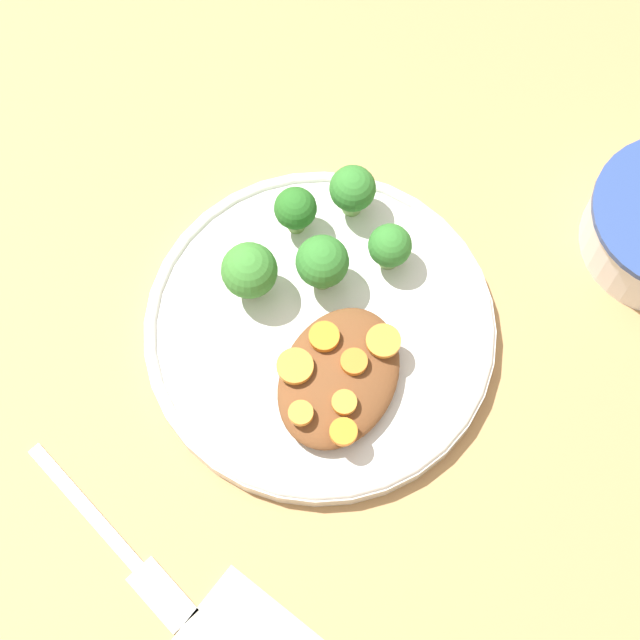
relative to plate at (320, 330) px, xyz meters
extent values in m
plane|color=tan|center=(0.00, 0.00, -0.01)|extent=(4.00, 4.00, 0.00)
cylinder|color=silver|center=(0.00, 0.00, 0.00)|extent=(0.27, 0.27, 0.02)
torus|color=silver|center=(0.00, 0.00, 0.01)|extent=(0.27, 0.27, 0.01)
ellipsoid|color=brown|center=(0.03, 0.03, 0.02)|extent=(0.11, 0.08, 0.02)
cylinder|color=#759E51|center=(-0.04, -0.01, 0.02)|extent=(0.02, 0.02, 0.02)
sphere|color=#337A2D|center=(-0.04, -0.01, 0.04)|extent=(0.04, 0.04, 0.04)
cylinder|color=#759E51|center=(-0.01, -0.06, 0.02)|extent=(0.02, 0.02, 0.02)
sphere|color=#3D8433|center=(-0.01, -0.06, 0.04)|extent=(0.04, 0.04, 0.04)
cylinder|color=#759E51|center=(-0.07, -0.05, 0.02)|extent=(0.01, 0.01, 0.02)
sphere|color=#286B23|center=(-0.07, -0.05, 0.04)|extent=(0.03, 0.03, 0.03)
cylinder|color=#7FA85B|center=(-0.07, 0.03, 0.01)|extent=(0.02, 0.02, 0.02)
sphere|color=#337A2D|center=(-0.07, 0.03, 0.03)|extent=(0.03, 0.03, 0.03)
cylinder|color=#7FA85B|center=(-0.10, -0.02, 0.02)|extent=(0.02, 0.02, 0.02)
sphere|color=#337A2D|center=(-0.10, -0.02, 0.04)|extent=(0.04, 0.04, 0.04)
cylinder|color=orange|center=(0.04, 0.00, 0.03)|extent=(0.03, 0.03, 0.01)
cylinder|color=orange|center=(0.05, 0.04, 0.03)|extent=(0.02, 0.02, 0.00)
cylinder|color=orange|center=(0.01, 0.01, 0.03)|extent=(0.02, 0.02, 0.01)
cylinder|color=orange|center=(0.02, 0.04, 0.03)|extent=(0.02, 0.02, 0.01)
cylinder|color=orange|center=(0.07, 0.02, 0.03)|extent=(0.02, 0.02, 0.01)
cylinder|color=orange|center=(0.00, 0.05, 0.03)|extent=(0.03, 0.03, 0.00)
cylinder|color=orange|center=(0.07, 0.05, 0.03)|extent=(0.02, 0.02, 0.01)
cube|color=silver|center=(0.19, -0.10, -0.01)|extent=(0.06, 0.12, 0.01)
cube|color=silver|center=(0.23, -0.02, -0.01)|extent=(0.04, 0.06, 0.01)
camera|label=1|loc=(0.26, 0.12, 0.76)|focal=60.00mm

